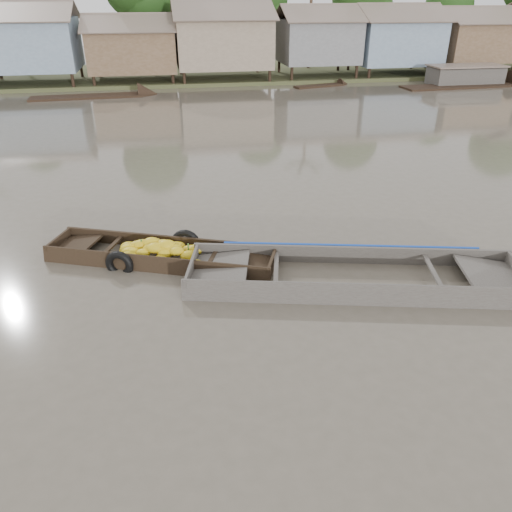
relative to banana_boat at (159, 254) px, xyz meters
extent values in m
plane|color=#534D40|center=(2.42, -2.36, -0.16)|extent=(120.00, 120.00, 0.00)
cube|color=#384723|center=(2.42, 30.64, -0.16)|extent=(120.00, 12.00, 0.50)
cube|color=gray|center=(-8.08, 27.14, 2.54)|extent=(6.20, 5.20, 3.20)
cube|color=brown|center=(-8.08, 25.74, 4.59)|extent=(6.60, 3.02, 1.28)
cube|color=brown|center=(-8.08, 28.54, 4.59)|extent=(6.60, 3.02, 1.28)
cube|color=brown|center=(-1.38, 27.14, 2.04)|extent=(5.80, 4.60, 2.70)
cube|color=brown|center=(-1.38, 25.90, 3.84)|extent=(6.20, 2.67, 1.14)
cube|color=brown|center=(-1.38, 28.38, 3.84)|extent=(6.20, 2.67, 1.14)
cube|color=#86725C|center=(4.92, 27.14, 2.49)|extent=(6.50, 5.30, 3.30)
cube|color=brown|center=(4.92, 25.71, 4.59)|extent=(6.90, 3.08, 1.31)
cube|color=brown|center=(4.92, 28.57, 4.59)|extent=(6.90, 3.08, 1.31)
cube|color=slate|center=(11.92, 27.14, 2.44)|extent=(5.40, 4.70, 2.90)
cube|color=brown|center=(11.92, 25.87, 4.34)|extent=(5.80, 2.73, 1.17)
cube|color=brown|center=(11.92, 28.41, 4.34)|extent=(5.80, 2.73, 1.17)
cube|color=gray|center=(17.92, 27.14, 2.34)|extent=(6.00, 5.00, 3.10)
cube|color=brown|center=(17.92, 25.79, 4.34)|extent=(6.40, 2.90, 1.24)
cube|color=brown|center=(17.92, 28.49, 4.34)|extent=(6.40, 2.90, 1.24)
cube|color=brown|center=(24.42, 27.14, 2.29)|extent=(5.70, 4.90, 2.80)
cube|color=brown|center=(24.42, 25.82, 4.14)|extent=(6.10, 2.85, 1.21)
cube|color=brown|center=(24.42, 28.46, 4.14)|extent=(6.10, 2.85, 1.21)
cylinder|color=#473323|center=(-9.58, 31.64, 2.29)|extent=(0.28, 0.28, 4.90)
sphere|color=black|center=(-9.58, 31.64, 5.09)|extent=(4.20, 4.20, 4.20)
cylinder|color=#473323|center=(-0.58, 30.64, 2.99)|extent=(0.28, 0.28, 6.30)
cylinder|color=#473323|center=(8.42, 31.64, 2.47)|extent=(0.28, 0.28, 5.25)
cylinder|color=#473323|center=(16.42, 30.64, 2.64)|extent=(0.28, 0.28, 5.60)
cylinder|color=#473323|center=(24.42, 31.64, 2.12)|extent=(0.28, 0.28, 4.55)
sphere|color=black|center=(24.42, 31.64, 4.72)|extent=(3.90, 3.90, 3.90)
cylinder|color=#473323|center=(12.42, 31.14, 3.84)|extent=(0.24, 0.24, 8.00)
cube|color=black|center=(0.07, -0.02, -0.24)|extent=(5.42, 2.96, 0.08)
cube|color=black|center=(0.29, 0.52, -0.02)|extent=(5.20, 2.18, 0.51)
cube|color=black|center=(-0.15, -0.57, -0.02)|extent=(5.20, 2.18, 0.51)
cube|color=black|center=(2.59, -1.02, -0.02)|extent=(0.50, 1.14, 0.48)
cube|color=black|center=(2.15, -0.85, 0.04)|extent=(1.26, 1.31, 0.19)
cube|color=black|center=(-2.45, 0.97, -0.02)|extent=(0.50, 1.14, 0.48)
cube|color=black|center=(-2.01, 0.80, 0.04)|extent=(1.26, 1.31, 0.19)
cube|color=black|center=(-1.13, 0.45, 0.08)|extent=(0.52, 1.11, 0.05)
cube|color=black|center=(1.27, -0.50, 0.08)|extent=(0.52, 1.11, 0.05)
ellipsoid|color=yellow|center=(-0.35, -0.14, 0.14)|extent=(0.40, 0.35, 0.21)
ellipsoid|color=yellow|center=(-0.15, 0.12, 0.27)|extent=(0.50, 0.42, 0.26)
ellipsoid|color=yellow|center=(0.07, 0.11, 0.18)|extent=(0.50, 0.43, 0.26)
ellipsoid|color=yellow|center=(-0.68, -0.03, 0.03)|extent=(0.52, 0.44, 0.27)
ellipsoid|color=yellow|center=(-0.15, -0.02, 0.19)|extent=(0.49, 0.42, 0.25)
ellipsoid|color=yellow|center=(-0.09, 0.17, 0.16)|extent=(0.46, 0.40, 0.24)
ellipsoid|color=yellow|center=(0.04, -0.36, 0.04)|extent=(0.42, 0.36, 0.22)
ellipsoid|color=yellow|center=(-0.38, 0.21, 0.18)|extent=(0.53, 0.45, 0.27)
ellipsoid|color=yellow|center=(0.13, 0.05, 0.25)|extent=(0.40, 0.34, 0.21)
ellipsoid|color=yellow|center=(0.38, -0.21, 0.19)|extent=(0.48, 0.41, 0.25)
ellipsoid|color=yellow|center=(-0.01, 0.21, 0.15)|extent=(0.47, 0.40, 0.24)
ellipsoid|color=yellow|center=(-0.59, 0.02, 0.08)|extent=(0.47, 0.40, 0.24)
ellipsoid|color=yellow|center=(-0.85, -0.01, -0.03)|extent=(0.42, 0.36, 0.22)
ellipsoid|color=yellow|center=(0.20, -0.11, 0.27)|extent=(0.54, 0.46, 0.28)
ellipsoid|color=yellow|center=(-0.71, 0.24, 0.08)|extent=(0.53, 0.45, 0.27)
ellipsoid|color=yellow|center=(0.02, 0.26, 0.11)|extent=(0.43, 0.36, 0.22)
ellipsoid|color=yellow|center=(-0.68, 0.07, 0.07)|extent=(0.52, 0.45, 0.27)
ellipsoid|color=yellow|center=(-0.08, 0.34, 0.15)|extent=(0.42, 0.36, 0.22)
ellipsoid|color=yellow|center=(0.17, -0.25, 0.14)|extent=(0.46, 0.39, 0.24)
ellipsoid|color=yellow|center=(-0.49, 0.26, 0.16)|extent=(0.45, 0.38, 0.23)
ellipsoid|color=yellow|center=(0.10, -0.14, 0.19)|extent=(0.47, 0.40, 0.24)
ellipsoid|color=yellow|center=(0.70, -0.43, 0.11)|extent=(0.48, 0.41, 0.25)
ellipsoid|color=yellow|center=(0.75, 0.00, 0.05)|extent=(0.46, 0.39, 0.24)
ellipsoid|color=yellow|center=(-0.79, 0.26, -0.01)|extent=(0.41, 0.35, 0.21)
ellipsoid|color=yellow|center=(-0.07, -0.13, 0.24)|extent=(0.50, 0.43, 0.26)
ellipsoid|color=yellow|center=(0.47, 0.21, 0.07)|extent=(0.44, 0.37, 0.23)
ellipsoid|color=yellow|center=(0.88, -0.12, 0.10)|extent=(0.51, 0.44, 0.27)
ellipsoid|color=yellow|center=(0.81, -0.68, 0.02)|extent=(0.44, 0.37, 0.23)
ellipsoid|color=yellow|center=(0.43, 0.19, 0.08)|extent=(0.45, 0.39, 0.24)
ellipsoid|color=yellow|center=(-0.72, 0.43, 0.06)|extent=(0.48, 0.41, 0.25)
ellipsoid|color=yellow|center=(-0.64, -0.05, 0.02)|extent=(0.51, 0.44, 0.26)
ellipsoid|color=yellow|center=(0.43, -0.34, 0.21)|extent=(0.41, 0.35, 0.21)
cylinder|color=#3F6626|center=(-0.39, 0.16, 0.26)|extent=(0.04, 0.04, 0.18)
cylinder|color=#3F6626|center=(0.25, -0.10, 0.26)|extent=(0.04, 0.04, 0.18)
cylinder|color=#3F6626|center=(0.71, -0.28, 0.26)|extent=(0.04, 0.04, 0.18)
torus|color=black|center=(0.68, 0.45, 0.00)|extent=(0.78, 0.45, 0.77)
torus|color=black|center=(-0.91, -0.36, 0.00)|extent=(0.70, 0.42, 0.69)
cube|color=#3E3834|center=(4.27, -1.86, -0.24)|extent=(7.42, 3.18, 0.08)
cube|color=#3E3834|center=(4.47, -1.00, 0.02)|extent=(7.26, 1.85, 0.59)
cube|color=#3E3834|center=(4.07, -2.72, 0.02)|extent=(7.26, 1.85, 0.59)
cube|color=#3E3834|center=(7.19, -2.54, 0.09)|extent=(1.58, 1.81, 0.24)
cube|color=#3E3834|center=(0.74, -1.03, 0.02)|extent=(0.47, 1.78, 0.56)
cube|color=#3E3834|center=(1.35, -1.18, 0.09)|extent=(1.58, 1.81, 0.24)
cube|color=#3E3834|center=(2.58, -1.46, 0.14)|extent=(0.49, 1.72, 0.05)
cube|color=#3E3834|center=(5.96, -2.26, 0.14)|extent=(0.49, 1.72, 0.05)
cube|color=#665E54|center=(4.27, -1.86, -0.19)|extent=(5.70, 2.64, 0.02)
cube|color=#103AA6|center=(4.49, -0.94, 0.25)|extent=(5.86, 1.45, 0.15)
torus|color=olive|center=(7.14, -2.84, -0.17)|extent=(0.41, 0.41, 0.06)
torus|color=olive|center=(7.14, -2.84, -0.13)|extent=(0.34, 0.34, 0.06)
cube|color=black|center=(20.69, 21.70, -0.21)|extent=(8.59, 2.36, 0.35)
cube|color=black|center=(11.10, 23.53, -0.21)|extent=(3.72, 1.68, 0.35)
cube|color=black|center=(-4.18, 22.24, -0.21)|extent=(6.81, 1.85, 0.35)
cube|color=black|center=(21.42, 22.64, 0.39)|extent=(5.00, 2.00, 1.20)
camera|label=1|loc=(0.40, -10.92, 5.60)|focal=35.00mm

